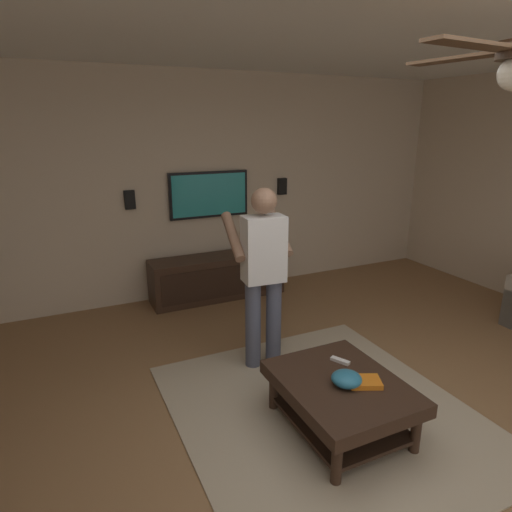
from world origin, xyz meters
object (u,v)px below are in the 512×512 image
Objects in this scene: bowl at (347,379)px; book at (365,382)px; tv at (209,195)px; vase_round at (250,243)px; wall_speaker_left at (282,186)px; wall_speaker_right at (130,200)px; media_console at (218,277)px; person_standing at (263,268)px; coffee_table at (340,394)px; remote_white at (340,361)px.

bowl reaches higher than book.
tv reaches higher than vase_round.
wall_speaker_left is 1.00× the size of wall_speaker_right.
wall_speaker_left is at bearing 103.61° from media_console.
person_standing is 2.15m from wall_speaker_right.
wall_speaker_left is at bearing -20.80° from coffee_table.
bowl is 3.33m from wall_speaker_right.
coffee_table is at bearing 120.18° from remote_white.
person_standing is at bearing -5.91° from tv.
tv is 4.66× the size of wall_speaker_right.
wall_speaker_left reaches higher than media_console.
wall_speaker_right is (1.97, 0.77, 0.36)m from person_standing.
vase_round reaches higher than book.
person_standing reaches higher than vase_round.
remote_white is 0.68× the size of wall_speaker_right.
media_console is at bearing -104.58° from wall_speaker_right.
vase_round is at bearing -98.40° from wall_speaker_right.
wall_speaker_left is at bearing -90.00° from wall_speaker_right.
vase_round is at bearing -74.32° from book.
book is (-0.10, -0.12, 0.12)m from coffee_table.
remote_white is (0.27, -0.14, -0.04)m from bowl.
vase_round reaches higher than bowl.
book is 1.00× the size of wall_speaker_left.
person_standing is at bearing -158.56° from wall_speaker_right.
remote_white is 0.32m from book.
wall_speaker_right is at bearing -90.77° from tv.
tv is 4.66× the size of book.
bowl is 1.42× the size of remote_white.
book is 1.00× the size of vase_round.
bowl is at bearing 126.13° from remote_white.
bowl is (-2.85, 0.11, 0.17)m from media_console.
wall_speaker_left is (0.21, -0.58, 0.68)m from vase_round.
wall_speaker_right is at bearing -6.55° from remote_white.
person_standing is 1.24m from bowl.
media_console is 7.73× the size of wall_speaker_left.
wall_speaker_left is 2.03m from wall_speaker_right.
book is at bearing 161.82° from wall_speaker_left.
wall_speaker_right is at bearing 26.69° from person_standing.
bowl is at bearing -2.01° from tv.
media_console reaches higher than coffee_table.
remote_white is at bearing -160.38° from wall_speaker_right.
person_standing is at bearing 4.95° from coffee_table.
book is (-0.05, -0.12, -0.03)m from bowl.
wall_speaker_right is (3.10, 0.87, 0.85)m from bowl.
wall_speaker_right reaches higher than remote_white.
coffee_table is at bearing -15.60° from book.
tv is at bearing -2.01° from bowl.
person_standing is 7.45× the size of wall_speaker_left.
bowl is (-1.13, -0.09, -0.48)m from person_standing.
remote_white is 3.15m from wall_speaker_left.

